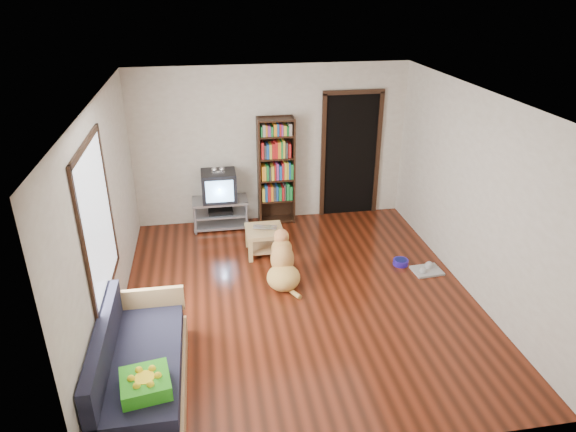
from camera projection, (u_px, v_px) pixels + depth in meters
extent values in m
plane|color=#612210|center=(299.00, 296.00, 6.73)|extent=(5.00, 5.00, 0.00)
plane|color=white|center=(301.00, 98.00, 5.64)|extent=(5.00, 5.00, 0.00)
plane|color=beige|center=(271.00, 145.00, 8.42)|extent=(4.50, 0.00, 4.50)
plane|color=beige|center=(360.00, 334.00, 3.95)|extent=(4.50, 0.00, 4.50)
plane|color=beige|center=(106.00, 219.00, 5.85)|extent=(0.00, 5.00, 5.00)
plane|color=beige|center=(473.00, 194.00, 6.52)|extent=(0.00, 5.00, 5.00)
cube|color=green|center=(146.00, 384.00, 4.59)|extent=(0.49, 0.49, 0.14)
imported|color=#BCBCC1|center=(265.00, 229.00, 7.60)|extent=(0.39, 0.30, 0.03)
cylinder|color=#281594|center=(401.00, 262.00, 7.46)|extent=(0.22, 0.22, 0.08)
cube|color=#A8A8A8|center=(427.00, 271.00, 7.29)|extent=(0.42, 0.35, 0.03)
cube|color=white|center=(97.00, 221.00, 5.32)|extent=(0.02, 1.30, 1.60)
cube|color=black|center=(85.00, 145.00, 4.98)|extent=(0.03, 1.42, 0.06)
cube|color=black|center=(109.00, 288.00, 5.67)|extent=(0.03, 1.42, 0.06)
cube|color=black|center=(85.00, 254.00, 4.70)|extent=(0.03, 0.06, 1.70)
cube|color=black|center=(108.00, 196.00, 5.95)|extent=(0.03, 0.06, 1.70)
cube|color=black|center=(350.00, 156.00, 8.72)|extent=(0.90, 0.02, 2.10)
cube|color=black|center=(323.00, 158.00, 8.63)|extent=(0.07, 0.05, 2.14)
cube|color=black|center=(378.00, 155.00, 8.78)|extent=(0.07, 0.05, 2.14)
cube|color=black|center=(354.00, 92.00, 8.25)|extent=(1.03, 0.05, 0.07)
cube|color=#99999E|center=(220.00, 201.00, 8.41)|extent=(0.90, 0.45, 0.04)
cube|color=#99999E|center=(221.00, 213.00, 8.51)|extent=(0.86, 0.42, 0.03)
cube|color=#99999E|center=(221.00, 224.00, 8.59)|extent=(0.90, 0.45, 0.04)
cylinder|color=#99999E|center=(195.00, 220.00, 8.27)|extent=(0.04, 0.04, 0.50)
cylinder|color=#99999E|center=(247.00, 217.00, 8.39)|extent=(0.04, 0.04, 0.50)
cylinder|color=#99999E|center=(195.00, 210.00, 8.62)|extent=(0.04, 0.04, 0.50)
cylinder|color=#99999E|center=(245.00, 207.00, 8.75)|extent=(0.04, 0.04, 0.50)
cube|color=black|center=(220.00, 211.00, 8.49)|extent=(0.40, 0.30, 0.07)
cube|color=black|center=(219.00, 186.00, 8.30)|extent=(0.55, 0.48, 0.48)
cube|color=black|center=(218.00, 181.00, 8.48)|extent=(0.40, 0.14, 0.36)
cube|color=#8CBFF2|center=(220.00, 191.00, 8.08)|extent=(0.44, 0.02, 0.36)
cube|color=silver|center=(218.00, 172.00, 8.15)|extent=(0.20, 0.07, 0.02)
sphere|color=silver|center=(214.00, 170.00, 8.12)|extent=(0.09, 0.09, 0.09)
sphere|color=silver|center=(222.00, 169.00, 8.14)|extent=(0.09, 0.09, 0.09)
cube|color=black|center=(259.00, 172.00, 8.41)|extent=(0.03, 0.30, 1.80)
cube|color=black|center=(293.00, 170.00, 8.50)|extent=(0.03, 0.30, 1.80)
cube|color=black|center=(275.00, 169.00, 8.58)|extent=(0.60, 0.02, 1.80)
cube|color=black|center=(277.00, 219.00, 8.82)|extent=(0.56, 0.28, 0.02)
cube|color=black|center=(276.00, 199.00, 8.67)|extent=(0.56, 0.28, 0.03)
cube|color=black|center=(276.00, 179.00, 8.51)|extent=(0.56, 0.28, 0.02)
cube|color=black|center=(276.00, 157.00, 8.36)|extent=(0.56, 0.28, 0.02)
cube|color=black|center=(276.00, 135.00, 8.20)|extent=(0.56, 0.28, 0.02)
cube|color=black|center=(276.00, 119.00, 8.09)|extent=(0.56, 0.28, 0.02)
cube|color=tan|center=(146.00, 381.00, 5.16)|extent=(0.80, 1.80, 0.22)
cube|color=#1E1E2D|center=(143.00, 364.00, 5.07)|extent=(0.74, 1.74, 0.18)
cube|color=#1E1E2D|center=(103.00, 346.00, 4.90)|extent=(0.12, 1.74, 0.40)
cube|color=tan|center=(148.00, 300.00, 5.77)|extent=(0.80, 0.06, 0.30)
cube|color=tan|center=(264.00, 231.00, 7.65)|extent=(0.55, 0.55, 0.06)
cube|color=tan|center=(265.00, 247.00, 7.76)|extent=(0.45, 0.45, 0.03)
cube|color=tan|center=(251.00, 251.00, 7.49)|extent=(0.06, 0.06, 0.34)
cube|color=tan|center=(282.00, 249.00, 7.56)|extent=(0.06, 0.06, 0.34)
cube|color=tan|center=(248.00, 237.00, 7.91)|extent=(0.06, 0.06, 0.34)
cube|color=tan|center=(278.00, 235.00, 7.98)|extent=(0.06, 0.06, 0.34)
ellipsoid|color=#D8B653|center=(283.00, 277.00, 6.89)|extent=(0.49, 0.52, 0.34)
ellipsoid|color=tan|center=(282.00, 259.00, 6.98)|extent=(0.35, 0.38, 0.44)
ellipsoid|color=tan|center=(282.00, 249.00, 7.01)|extent=(0.30, 0.28, 0.32)
ellipsoid|color=tan|center=(281.00, 236.00, 6.99)|extent=(0.22, 0.24, 0.20)
ellipsoid|color=tan|center=(281.00, 234.00, 7.10)|extent=(0.10, 0.18, 0.08)
sphere|color=black|center=(280.00, 231.00, 7.17)|extent=(0.04, 0.04, 0.04)
ellipsoid|color=#CA844D|center=(276.00, 238.00, 6.95)|extent=(0.05, 0.07, 0.13)
ellipsoid|color=#B69546|center=(287.00, 238.00, 6.97)|extent=(0.05, 0.07, 0.13)
cylinder|color=tan|center=(276.00, 262.00, 7.19)|extent=(0.08, 0.11, 0.36)
cylinder|color=tan|center=(286.00, 261.00, 7.20)|extent=(0.08, 0.11, 0.36)
sphere|color=#CB854E|center=(276.00, 270.00, 7.30)|extent=(0.09, 0.09, 0.09)
sphere|color=tan|center=(286.00, 269.00, 7.31)|extent=(0.09, 0.09, 0.09)
cylinder|color=tan|center=(293.00, 292.00, 6.77)|extent=(0.19, 0.31, 0.07)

